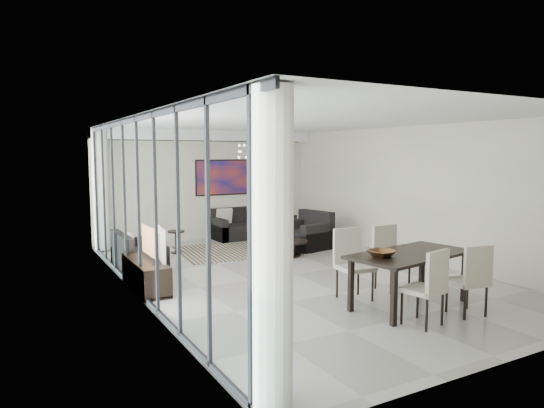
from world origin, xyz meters
TOP-DOWN VIEW (x-y plane):
  - room_shell at (0.46, 0.00)m, footprint 6.00×9.00m
  - window_wall at (-2.86, 0.00)m, footprint 0.37×8.95m
  - soffit at (0.00, 4.30)m, footprint 5.98×0.40m
  - painting at (0.50, 4.47)m, footprint 1.68×0.04m
  - chandelier at (0.30, 2.50)m, footprint 0.66×0.66m
  - rug at (0.04, 2.60)m, footprint 3.00×2.41m
  - coffee_table at (0.70, 1.55)m, footprint 1.02×1.02m
  - bowl_coffee at (0.73, 1.58)m, footprint 0.27×0.27m
  - sofa_main at (1.15, 4.07)m, footprint 2.25×0.92m
  - loveseat at (-2.54, 1.89)m, footprint 0.82×1.46m
  - armchair at (1.59, 2.05)m, footprint 1.21×1.25m
  - side_table at (-1.38, 2.99)m, footprint 0.39×0.39m
  - tv_console at (-2.76, 0.39)m, footprint 0.45×1.61m
  - television at (-2.60, 0.38)m, footprint 0.27×0.98m
  - dining_table at (0.48, -2.50)m, footprint 2.11×1.30m
  - dining_chair_sw at (0.07, -3.28)m, footprint 0.57×0.57m
  - dining_chair_se at (0.91, -3.28)m, footprint 0.54×0.54m
  - dining_chair_nw at (-0.01, -1.73)m, footprint 0.56×0.56m
  - dining_chair_ne at (0.87, -1.62)m, footprint 0.52×0.52m
  - bowl_dining at (-0.08, -2.50)m, footprint 0.46×0.46m

SIDE VIEW (x-z plane):
  - rug at x=0.04m, z-range 0.00..0.01m
  - coffee_table at x=0.70m, z-range 0.02..0.38m
  - loveseat at x=-2.54m, z-range -0.12..0.61m
  - tv_console at x=-2.76m, z-range 0.00..0.50m
  - sofa_main at x=1.15m, z-range -0.13..0.69m
  - armchair at x=1.59m, z-range -0.14..0.75m
  - side_table at x=-1.38m, z-range 0.09..0.62m
  - bowl_coffee at x=0.73m, z-range 0.36..0.43m
  - dining_chair_se at x=0.91m, z-range 0.08..1.11m
  - dining_chair_sw at x=0.07m, z-range 0.08..1.13m
  - dining_chair_ne at x=0.87m, z-range 0.08..1.17m
  - dining_chair_nw at x=-0.01m, z-range 0.09..1.20m
  - dining_table at x=0.48m, z-range 0.33..1.15m
  - television at x=-2.60m, z-range 0.50..1.06m
  - bowl_dining at x=-0.08m, z-range 0.82..0.92m
  - room_shell at x=0.46m, z-range 0.00..2.90m
  - window_wall at x=-2.86m, z-range 0.02..2.92m
  - painting at x=0.50m, z-range 1.16..2.14m
  - chandelier at x=0.30m, z-range 2.00..2.71m
  - soffit at x=0.00m, z-range 2.64..2.90m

